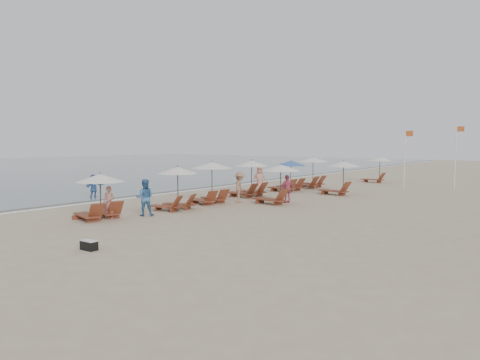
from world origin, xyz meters
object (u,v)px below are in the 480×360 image
Objects in this scene: beachgoer_near at (109,203)px; beachgoer_mid_a at (145,198)px; lounger_station_0 at (98,196)px; inland_station_2 at (377,166)px; waterline_walker at (94,186)px; inland_station_1 at (339,175)px; flag_pole_near at (405,156)px; duffel_bag at (89,245)px; beachgoer_mid_b at (240,187)px; lounger_station_3 at (248,180)px; lounger_station_1 at (175,188)px; lounger_station_4 at (288,177)px; beachgoer_far_b at (260,179)px; lounger_station_5 at (310,172)px; beachgoer_far_a at (287,189)px; lounger_station_2 at (209,181)px; inland_station_0 at (276,180)px.

beachgoer_mid_a is (0.60, 1.58, 0.12)m from beachgoer_near.
lounger_station_0 is 26.20m from inland_station_2.
waterline_walker is at bearing 146.25° from lounger_station_0.
flag_pole_near is at bearing 69.69° from inland_station_1.
inland_station_2 is 29.82m from duffel_bag.
flag_pole_near is (5.25, 13.24, 1.62)m from beachgoer_mid_b.
lounger_station_3 reaches higher than duffel_bag.
beachgoer_near is (-0.01, -10.67, -0.33)m from lounger_station_3.
lounger_station_1 is 1.62× the size of waterline_walker.
inland_station_2 is at bearing 76.81° from lounger_station_4.
beachgoer_mid_a is at bearing -115.73° from waterline_walker.
beachgoer_near is 22.39m from flag_pole_near.
beachgoer_mid_b is at bearing 78.62° from lounger_station_1.
flag_pole_near is (7.29, 8.29, 1.59)m from beachgoer_far_b.
lounger_station_3 reaches higher than inland_station_2.
flag_pole_near reaches higher than inland_station_1.
inland_station_2 is at bearing 93.04° from duffel_bag.
lounger_station_5 is at bearing -134.20° from beachgoer_mid_a.
lounger_station_0 is 1.69× the size of waterline_walker.
waterline_walker is (-6.97, 4.65, -0.34)m from lounger_station_0.
beachgoer_far_a is at bearing -70.85° from waterline_walker.
beachgoer_near is at bearing -96.34° from lounger_station_1.
lounger_station_1 reaches higher than lounger_station_4.
lounger_station_5 reaches higher than beachgoer_far_a.
lounger_station_2 is at bearing -116.14° from beachgoer_far_b.
beachgoer_mid_b is at bearing -72.86° from waterline_walker.
lounger_station_2 reaches higher than beachgoer_near.
beachgoer_mid_b is 1.20× the size of waterline_walker.
inland_station_2 is (2.82, 14.99, 0.32)m from lounger_station_3.
inland_station_2 is at bearing -31.17° from beachgoer_mid_b.
inland_station_0 is at bearing -98.66° from beachgoer_mid_b.
duffel_bag is (4.75, -3.75, -0.92)m from lounger_station_0.
lounger_station_0 is 1.66× the size of beachgoer_near.
inland_station_0 reaches higher than beachgoer_far_a.
inland_station_1 is (0.90, 6.33, -0.01)m from inland_station_0.
duffel_bag is at bearing -70.12° from beachgoer_near.
beachgoer_mid_a is at bearing 123.93° from duffel_bag.
lounger_station_0 is 0.98× the size of lounger_station_3.
lounger_station_2 is 9.32m from inland_station_1.
beachgoer_mid_b is at bearing -85.03° from lounger_station_5.
lounger_station_4 is at bearing 61.44° from beachgoer_near.
inland_station_2 is 1.51× the size of beachgoer_mid_b.
beachgoer_far_b is (-4.07, 4.31, -0.44)m from inland_station_0.
lounger_station_3 is 0.93× the size of inland_station_0.
lounger_station_1 reaches higher than duffel_bag.
waterline_walker is (-7.72, -13.84, -0.45)m from lounger_station_5.
lounger_station_4 is 19.51m from duffel_bag.
lounger_station_5 reaches higher than duffel_bag.
lounger_station_5 is 15.85m from waterline_walker.
beachgoer_far_a is (3.92, 9.91, -0.27)m from lounger_station_0.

